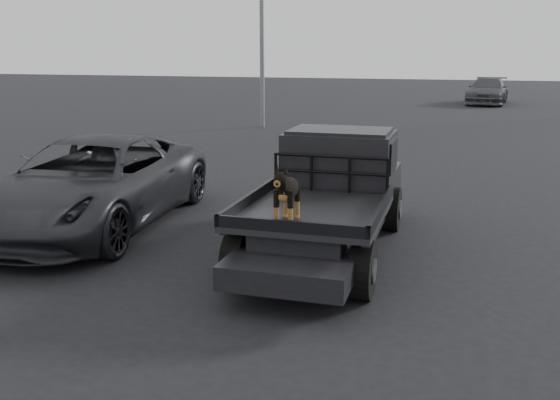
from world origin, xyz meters
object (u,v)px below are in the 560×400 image
(parked_suv, at_px, (92,183))
(distant_car_b, at_px, (488,91))
(flatbed_ute, at_px, (327,223))
(dog, at_px, (287,193))

(parked_suv, bearing_deg, distant_car_b, 71.05)
(flatbed_ute, xyz_separation_m, dog, (-0.17, -1.65, 0.83))
(flatbed_ute, height_order, parked_suv, parked_suv)
(dog, bearing_deg, parked_suv, 154.84)
(parked_suv, bearing_deg, flatbed_ute, -8.17)
(parked_suv, height_order, distant_car_b, parked_suv)
(flatbed_ute, xyz_separation_m, parked_suv, (-4.28, 0.28, 0.32))
(dog, xyz_separation_m, parked_suv, (-4.11, 1.93, -0.51))
(parked_suv, distance_m, distant_car_b, 29.62)
(flatbed_ute, relative_size, distant_car_b, 1.06)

